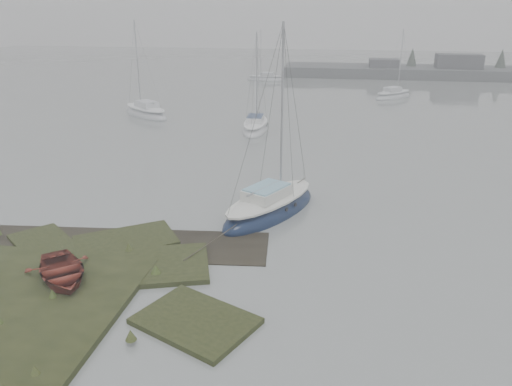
% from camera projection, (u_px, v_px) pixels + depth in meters
% --- Properties ---
extents(ground, '(160.00, 160.00, 0.00)m').
position_uv_depth(ground, '(288.00, 120.00, 43.78)').
color(ground, gray).
rests_on(ground, ground).
extents(far_shoreline, '(60.00, 8.00, 4.15)m').
position_uv_depth(far_shoreline, '(508.00, 73.00, 68.64)').
color(far_shoreline, '#4C4F51').
rests_on(far_shoreline, ground).
extents(sailboat_main, '(4.97, 6.92, 9.39)m').
position_uv_depth(sailboat_main, '(270.00, 208.00, 23.75)').
color(sailboat_main, '#0B1733').
rests_on(sailboat_main, ground).
extents(sailboat_white, '(2.16, 5.85, 8.14)m').
position_uv_depth(sailboat_white, '(256.00, 127.00, 39.89)').
color(sailboat_white, silver).
rests_on(sailboat_white, ground).
extents(sailboat_far_a, '(6.22, 5.59, 8.92)m').
position_uv_depth(sailboat_far_a, '(146.00, 113.00, 45.29)').
color(sailboat_far_a, '#ABAEB4').
rests_on(sailboat_far_a, ground).
extents(sailboat_far_b, '(5.01, 5.24, 7.70)m').
position_uv_depth(sailboat_far_b, '(393.00, 96.00, 54.37)').
color(sailboat_far_b, silver).
rests_on(sailboat_far_b, ground).
extents(sailboat_far_c, '(5.09, 1.70, 7.18)m').
position_uv_depth(sailboat_far_c, '(266.00, 79.00, 67.33)').
color(sailboat_far_c, silver).
rests_on(sailboat_far_c, ground).
extents(dinghy, '(3.77, 3.88, 0.66)m').
position_uv_depth(dinghy, '(61.00, 272.00, 17.49)').
color(dinghy, maroon).
rests_on(dinghy, marsh_bank).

